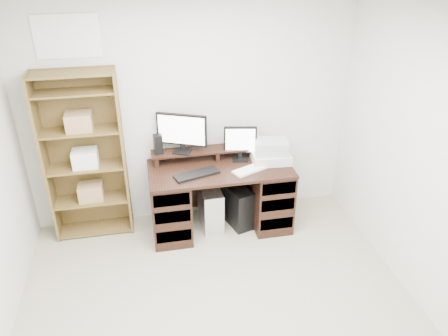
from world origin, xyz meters
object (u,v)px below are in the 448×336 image
object	(u,v)px
tower_silver	(210,206)
printer	(271,157)
bookshelf	(85,155)
monitor_small	(240,142)
desk	(220,196)
tower_black	(236,205)
monitor_wide	(182,131)

from	to	relation	value
tower_silver	printer	bearing A→B (deg)	-4.94
printer	bookshelf	xyz separation A→B (m)	(-1.92, 0.19, 0.12)
monitor_small	tower_silver	xyz separation A→B (m)	(-0.35, -0.08, -0.72)
desk	bookshelf	bearing A→B (deg)	171.13
printer	tower_black	xyz separation A→B (m)	(-0.37, 0.01, -0.57)
monitor_small	tower_black	distance (m)	0.73
desk	monitor_wide	distance (m)	0.83
desk	printer	xyz separation A→B (m)	(0.56, 0.02, 0.41)
tower_silver	desk	bearing A→B (deg)	-29.26
desk	monitor_small	xyz separation A→B (m)	(0.25, 0.13, 0.57)
printer	tower_silver	bearing A→B (deg)	-179.41
printer	bookshelf	size ratio (longest dim) A/B	0.22
printer	monitor_wide	bearing A→B (deg)	172.65
bookshelf	monitor_wide	bearing A→B (deg)	-0.90
monitor_wide	printer	size ratio (longest dim) A/B	1.26
printer	tower_black	bearing A→B (deg)	-178.15
printer	tower_silver	xyz separation A→B (m)	(-0.66, 0.03, -0.56)
desk	tower_black	bearing A→B (deg)	8.95
printer	desk	bearing A→B (deg)	-174.50
tower_silver	monitor_small	bearing A→B (deg)	10.59
tower_black	bookshelf	size ratio (longest dim) A/B	0.28
monitor_wide	tower_black	distance (m)	1.05
monitor_wide	tower_silver	xyz separation A→B (m)	(0.26, -0.14, -0.87)
monitor_wide	tower_black	world-z (taller)	monitor_wide
printer	bookshelf	world-z (taller)	bookshelf
printer	bookshelf	bearing A→B (deg)	177.82
bookshelf	desk	bearing A→B (deg)	-8.87
desk	monitor_wide	bearing A→B (deg)	151.62
desk	bookshelf	xyz separation A→B (m)	(-1.36, 0.21, 0.53)
monitor_wide	tower_silver	world-z (taller)	monitor_wide
tower_black	monitor_wide	bearing A→B (deg)	147.15
tower_black	bookshelf	bearing A→B (deg)	157.22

